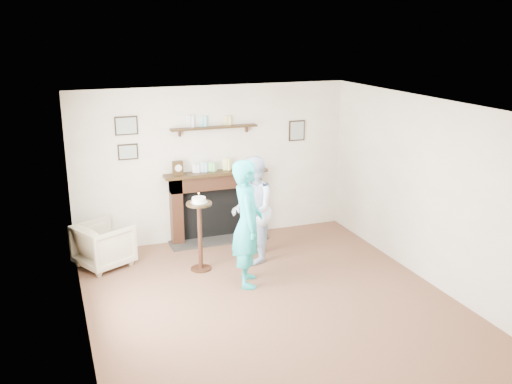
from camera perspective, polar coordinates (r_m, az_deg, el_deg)
ground at (r=7.42m, az=1.49°, el=-10.90°), size 5.00×5.00×0.00m
room_shell at (r=7.45m, az=-0.41°, el=2.60°), size 4.54×5.02×2.52m
armchair at (r=8.72m, az=-14.82°, el=-7.13°), size 0.95×0.94×0.65m
man at (r=8.62m, az=-0.38°, el=-6.84°), size 0.81×0.92×1.59m
woman at (r=7.90m, az=-0.85°, el=-9.09°), size 0.56×0.72×1.73m
pedestal_table at (r=8.10m, az=-5.66°, el=-3.07°), size 0.36×0.36×1.16m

